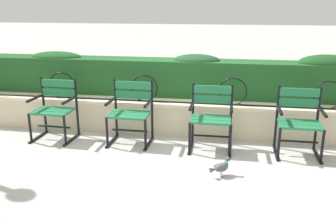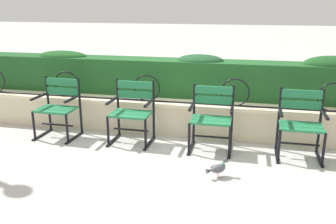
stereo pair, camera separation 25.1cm
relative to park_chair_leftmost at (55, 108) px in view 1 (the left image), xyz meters
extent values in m
plane|color=#B7B5AF|center=(1.75, -0.28, -0.47)|extent=(60.00, 60.00, 0.00)
cube|color=beige|center=(1.75, 0.49, -0.24)|extent=(7.81, 0.35, 0.46)
cube|color=beige|center=(1.75, 0.49, 0.02)|extent=(7.81, 0.41, 0.05)
cylinder|color=black|center=(1.75, 0.41, 0.06)|extent=(7.27, 0.02, 0.02)
torus|color=black|center=(-0.05, 0.41, 0.25)|extent=(0.42, 0.02, 0.42)
torus|color=black|center=(1.28, 0.41, 0.25)|extent=(0.42, 0.02, 0.42)
torus|color=black|center=(2.62, 0.41, 0.25)|extent=(0.42, 0.02, 0.42)
torus|color=black|center=(3.95, 0.41, 0.25)|extent=(0.42, 0.02, 0.42)
cube|color=#1E5123|center=(1.75, 0.91, 0.33)|extent=(7.66, 0.49, 0.58)
ellipsoid|color=#1D511F|center=(-0.35, 0.91, 0.63)|extent=(0.87, 0.45, 0.18)
ellipsoid|color=#1C4525|center=(2.03, 0.91, 0.63)|extent=(0.74, 0.45, 0.19)
ellipsoid|color=#1C491F|center=(4.01, 0.91, 0.63)|extent=(0.88, 0.45, 0.27)
cube|color=#237547|center=(-0.01, -0.21, -0.03)|extent=(0.55, 0.15, 0.03)
cube|color=#237547|center=(0.00, -0.08, -0.03)|extent=(0.55, 0.15, 0.03)
cube|color=#237547|center=(0.00, 0.06, -0.03)|extent=(0.55, 0.15, 0.03)
cube|color=#237547|center=(0.01, 0.16, 0.34)|extent=(0.55, 0.05, 0.11)
cube|color=#237547|center=(0.01, 0.16, 0.20)|extent=(0.55, 0.05, 0.11)
cylinder|color=black|center=(0.28, 0.15, -0.02)|extent=(0.04, 0.04, 0.89)
cylinder|color=black|center=(0.26, -0.28, -0.25)|extent=(0.04, 0.04, 0.44)
cube|color=black|center=(0.27, -0.09, -0.46)|extent=(0.06, 0.52, 0.02)
cube|color=black|center=(0.27, -0.09, 0.15)|extent=(0.05, 0.40, 0.03)
cylinder|color=black|center=(-0.27, 0.17, -0.02)|extent=(0.04, 0.04, 0.89)
cylinder|color=black|center=(-0.29, -0.26, -0.25)|extent=(0.04, 0.04, 0.44)
cube|color=black|center=(-0.28, -0.07, -0.46)|extent=(0.06, 0.52, 0.02)
cube|color=black|center=(-0.28, -0.07, 0.15)|extent=(0.05, 0.40, 0.03)
cylinder|color=black|center=(0.00, -0.08, -0.27)|extent=(0.52, 0.05, 0.03)
cube|color=#237547|center=(1.16, -0.20, -0.03)|extent=(0.56, 0.14, 0.03)
cube|color=#237547|center=(1.16, -0.06, -0.03)|extent=(0.56, 0.14, 0.03)
cube|color=#237547|center=(1.17, 0.08, -0.03)|extent=(0.56, 0.14, 0.03)
cube|color=#237547|center=(1.17, 0.18, 0.35)|extent=(0.56, 0.04, 0.11)
cube|color=#237547|center=(1.17, 0.18, 0.20)|extent=(0.56, 0.04, 0.11)
cylinder|color=black|center=(1.45, 0.18, -0.02)|extent=(0.04, 0.04, 0.90)
cylinder|color=black|center=(1.44, -0.25, -0.25)|extent=(0.04, 0.04, 0.44)
cube|color=black|center=(1.44, -0.06, -0.46)|extent=(0.05, 0.52, 0.02)
cube|color=black|center=(1.44, -0.06, 0.15)|extent=(0.04, 0.40, 0.03)
cylinder|color=black|center=(0.89, 0.19, -0.02)|extent=(0.04, 0.04, 0.90)
cylinder|color=black|center=(0.88, -0.24, -0.25)|extent=(0.04, 0.04, 0.44)
cube|color=black|center=(0.88, -0.05, -0.46)|extent=(0.05, 0.52, 0.02)
cube|color=black|center=(0.88, -0.05, 0.15)|extent=(0.04, 0.40, 0.03)
cylinder|color=black|center=(1.16, -0.06, -0.27)|extent=(0.53, 0.04, 0.03)
cube|color=#237547|center=(2.33, -0.24, -0.03)|extent=(0.54, 0.13, 0.03)
cube|color=#237547|center=(2.33, -0.10, -0.03)|extent=(0.54, 0.13, 0.03)
cube|color=#237547|center=(2.33, 0.04, -0.03)|extent=(0.54, 0.13, 0.03)
cube|color=#237547|center=(2.33, 0.14, 0.34)|extent=(0.54, 0.03, 0.11)
cube|color=#237547|center=(2.33, 0.14, 0.19)|extent=(0.54, 0.03, 0.11)
cylinder|color=black|center=(2.60, 0.14, -0.03)|extent=(0.04, 0.04, 0.89)
cylinder|color=black|center=(2.60, -0.29, -0.25)|extent=(0.04, 0.04, 0.44)
cube|color=black|center=(2.60, -0.10, -0.46)|extent=(0.04, 0.52, 0.02)
cube|color=black|center=(2.60, -0.10, 0.15)|extent=(0.04, 0.40, 0.03)
cylinder|color=black|center=(2.06, 0.14, -0.03)|extent=(0.04, 0.04, 0.89)
cylinder|color=black|center=(2.06, -0.29, -0.25)|extent=(0.04, 0.04, 0.44)
cube|color=black|center=(2.06, -0.10, -0.46)|extent=(0.04, 0.52, 0.02)
cube|color=black|center=(2.06, -0.10, 0.15)|extent=(0.04, 0.40, 0.03)
cylinder|color=black|center=(2.33, -0.10, -0.27)|extent=(0.52, 0.03, 0.03)
cube|color=#237547|center=(3.50, -0.25, -0.03)|extent=(0.54, 0.13, 0.03)
cube|color=#237547|center=(3.50, -0.12, -0.03)|extent=(0.54, 0.13, 0.03)
cube|color=#237547|center=(3.50, 0.02, -0.03)|extent=(0.54, 0.13, 0.03)
cube|color=#237547|center=(3.50, 0.12, 0.35)|extent=(0.54, 0.03, 0.11)
cube|color=#237547|center=(3.50, 0.12, 0.20)|extent=(0.54, 0.03, 0.11)
cylinder|color=black|center=(3.77, 0.12, -0.02)|extent=(0.04, 0.04, 0.90)
cylinder|color=black|center=(3.76, -0.31, -0.25)|extent=(0.04, 0.04, 0.44)
cube|color=black|center=(3.77, -0.12, -0.46)|extent=(0.04, 0.52, 0.02)
cube|color=black|center=(3.77, -0.12, 0.15)|extent=(0.04, 0.40, 0.03)
cylinder|color=black|center=(3.23, 0.12, -0.02)|extent=(0.04, 0.04, 0.90)
cylinder|color=black|center=(3.23, -0.31, -0.25)|extent=(0.04, 0.04, 0.44)
cube|color=black|center=(3.23, -0.12, -0.46)|extent=(0.04, 0.52, 0.02)
cube|color=black|center=(3.23, -0.12, 0.15)|extent=(0.04, 0.40, 0.03)
cylinder|color=black|center=(3.50, -0.12, -0.27)|extent=(0.51, 0.03, 0.03)
ellipsoid|color=#5B5B66|center=(2.51, -0.89, -0.36)|extent=(0.21, 0.19, 0.11)
cylinder|color=#2D6B56|center=(2.56, -0.85, -0.33)|extent=(0.08, 0.07, 0.06)
sphere|color=#494951|center=(2.58, -0.84, -0.27)|extent=(0.06, 0.06, 0.06)
cone|color=black|center=(2.60, -0.82, -0.28)|extent=(0.03, 0.02, 0.01)
cone|color=#404047|center=(2.41, -0.96, -0.37)|extent=(0.10, 0.10, 0.06)
ellipsoid|color=#4E4E56|center=(2.47, -0.86, -0.36)|extent=(0.13, 0.10, 0.07)
ellipsoid|color=#4E4E56|center=(2.52, -0.93, -0.36)|extent=(0.13, 0.10, 0.07)
cylinder|color=#C6515B|center=(2.50, -0.87, -0.44)|extent=(0.01, 0.01, 0.05)
cylinder|color=#C6515B|center=(2.51, -0.91, -0.44)|extent=(0.01, 0.01, 0.05)
camera|label=1|loc=(2.52, -4.90, 1.52)|focal=39.04mm
camera|label=2|loc=(2.77, -4.85, 1.52)|focal=39.04mm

